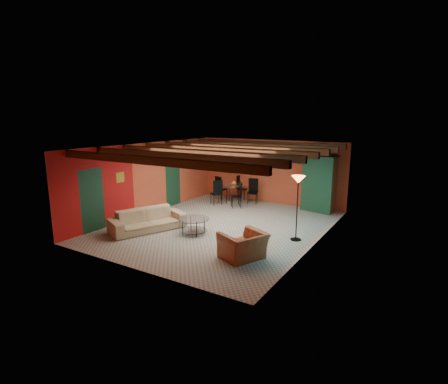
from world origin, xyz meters
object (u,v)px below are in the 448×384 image
Objects in this scene: sofa at (148,220)px; vase at (234,176)px; armoire at (319,184)px; potted_plant at (321,150)px; dining_table at (234,190)px; floor_lamp at (297,208)px; coffee_table at (194,226)px; armchair at (243,246)px.

sofa is 4.85m from vase.
armoire is 4.08× the size of potted_plant.
dining_table is at bearing 180.00° from vase.
floor_lamp reaches higher than vase.
vase is at bearing 102.84° from coffee_table.
vase is at bearing 0.00° from dining_table.
floor_lamp reaches higher than dining_table.
potted_plant reaches higher than coffee_table.
vase reaches higher than dining_table.
floor_lamp reaches higher than coffee_table.
armoire is 3.54m from vase.
floor_lamp is (0.69, 2.08, 0.63)m from armchair.
armoire is at bearing -13.57° from sofa.
armchair is 0.55× the size of floor_lamp.
dining_table is 3.57m from armoire.
potted_plant is (3.49, 0.58, 1.85)m from dining_table.
armoire is 1.08× the size of floor_lamp.
floor_lamp is 5.01m from vase.
coffee_table is 5.50m from armoire.
armchair is 2.47m from coffee_table.
sofa is at bearing -161.24° from coffee_table.
dining_table is at bearing -123.37° from armchair.
armchair is 5.20× the size of vase.
armoire is at bearing 0.00° from potted_plant.
armchair is 6.17m from vase.
dining_table is at bearing -160.65° from armoire.
sofa is at bearing -159.68° from floor_lamp.
dining_table is 0.64m from vase.
potted_plant is at bearing 0.00° from armoire.
vase is at bearing -160.65° from armoire.
dining_table reaches higher than sofa.
armchair is at bearing -82.43° from armoire.
sofa is at bearing -126.94° from potted_plant.
armoire is (3.49, 0.58, 0.52)m from dining_table.
coffee_table is at bearing -47.87° from sofa.
sofa is 1.22× the size of floor_lamp.
floor_lamp is at bearing -173.74° from armchair.
vase is (0.52, 4.75, 0.83)m from sofa.
armoire reaches higher than coffee_table.
floor_lamp is at bearing -73.09° from armoire.
sofa is at bearing -96.20° from vase.
dining_table is 1.05× the size of floor_lamp.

